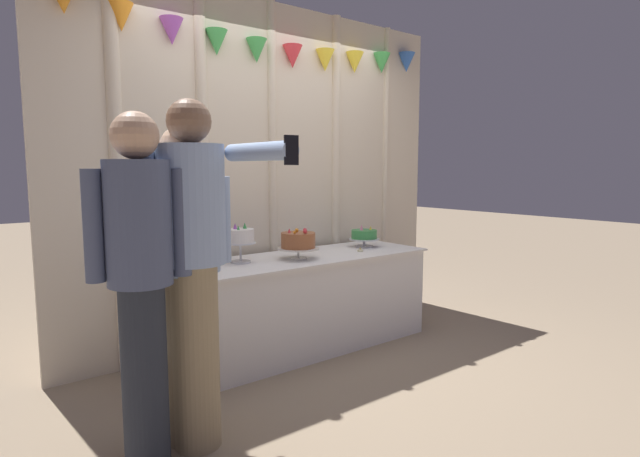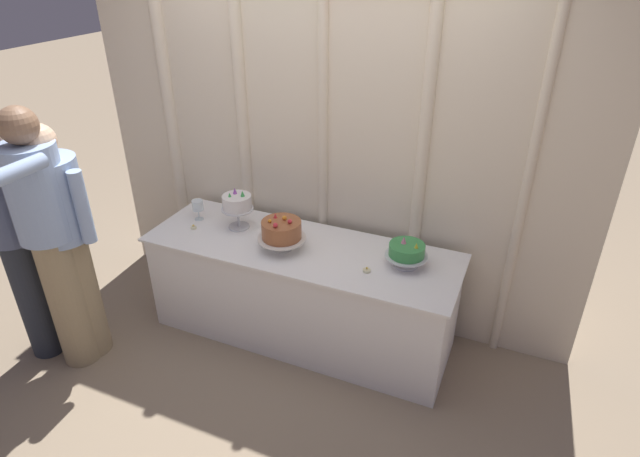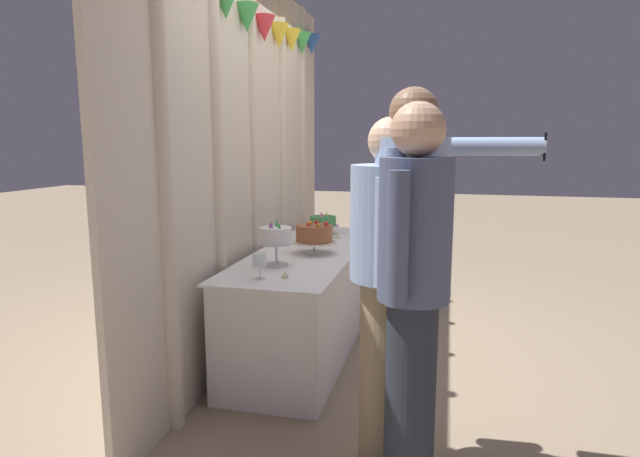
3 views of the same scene
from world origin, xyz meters
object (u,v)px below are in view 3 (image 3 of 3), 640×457
(cake_display_leftmost, at_px, (276,237))
(guest_man_dark_suit, at_px, (413,288))
(cake_table, at_px, (308,298))
(guest_man_pink_jacket, at_px, (388,282))
(cake_display_rightmost, at_px, (323,222))
(cake_display_center, at_px, (314,235))
(guest_girl_blue_dress, at_px, (411,263))
(wine_glass, at_px, (260,260))
(tealight_near_left, at_px, (337,237))
(tealight_far_left, at_px, (285,276))

(cake_display_leftmost, height_order, guest_man_dark_suit, guest_man_dark_suit)
(cake_table, height_order, guest_man_pink_jacket, guest_man_pink_jacket)
(cake_display_rightmost, bearing_deg, cake_display_center, -170.93)
(guest_girl_blue_dress, bearing_deg, wine_glass, 63.91)
(cake_display_center, xyz_separation_m, guest_girl_blue_dress, (-1.18, -0.75, 0.11))
(cake_display_center, distance_m, tealight_near_left, 0.61)
(cake_display_leftmost, distance_m, guest_man_pink_jacket, 1.11)
(cake_display_rightmost, distance_m, guest_man_pink_jacket, 2.13)
(tealight_far_left, xyz_separation_m, guest_man_pink_jacket, (-0.48, -0.65, 0.14))
(guest_man_pink_jacket, bearing_deg, cake_table, 29.53)
(cake_display_rightmost, relative_size, tealight_near_left, 5.53)
(cake_display_leftmost, bearing_deg, wine_glass, -178.30)
(cake_display_rightmost, distance_m, tealight_far_left, 1.50)
(cake_display_center, distance_m, wine_glass, 0.75)
(wine_glass, height_order, guest_girl_blue_dress, guest_girl_blue_dress)
(guest_girl_blue_dress, bearing_deg, cake_table, 32.87)
(guest_man_pink_jacket, bearing_deg, tealight_far_left, 53.32)
(tealight_far_left, bearing_deg, cake_display_leftmost, 27.23)
(wine_glass, relative_size, tealight_far_left, 3.64)
(cake_display_leftmost, relative_size, tealight_far_left, 7.01)
(guest_girl_blue_dress, bearing_deg, cake_display_rightmost, 24.06)
(cake_display_leftmost, xyz_separation_m, guest_girl_blue_dress, (-0.76, -0.90, 0.06))
(tealight_far_left, bearing_deg, wine_glass, 109.16)
(cake_table, bearing_deg, tealight_far_left, -174.66)
(cake_display_leftmost, distance_m, guest_man_dark_suit, 1.39)
(wine_glass, height_order, guest_man_dark_suit, guest_man_dark_suit)
(tealight_far_left, distance_m, guest_man_dark_suit, 1.10)
(guest_girl_blue_dress, bearing_deg, guest_man_pink_jacket, 92.18)
(tealight_far_left, relative_size, guest_man_pink_jacket, 0.03)
(guest_man_dark_suit, bearing_deg, wine_glass, 52.37)
(tealight_far_left, bearing_deg, guest_man_pink_jacket, -126.68)
(wine_glass, bearing_deg, tealight_far_left, -70.84)
(cake_display_leftmost, bearing_deg, tealight_near_left, -10.12)
(cake_display_rightmost, bearing_deg, tealight_far_left, -174.99)
(cake_display_leftmost, height_order, guest_girl_blue_dress, guest_girl_blue_dress)
(tealight_near_left, bearing_deg, cake_display_leftmost, 169.88)
(wine_glass, distance_m, guest_girl_blue_dress, 0.99)
(tealight_far_left, distance_m, guest_girl_blue_dress, 0.92)
(cake_table, bearing_deg, guest_man_dark_suit, -151.11)
(cake_display_leftmost, bearing_deg, guest_man_pink_jacket, -133.94)
(tealight_near_left, xyz_separation_m, guest_man_pink_jacket, (-1.78, -0.62, 0.14))
(cake_table, xyz_separation_m, tealight_near_left, (0.50, -0.11, 0.37))
(guest_man_dark_suit, bearing_deg, cake_display_rightmost, 22.08)
(cake_display_leftmost, height_order, tealight_far_left, cake_display_leftmost)
(cake_display_leftmost, distance_m, cake_display_center, 0.44)
(wine_glass, relative_size, tealight_near_left, 3.12)
(cake_display_rightmost, bearing_deg, guest_man_dark_suit, -157.92)
(cake_display_center, distance_m, cake_display_rightmost, 0.81)
(cake_display_leftmost, height_order, guest_man_pink_jacket, guest_man_pink_jacket)
(cake_display_rightmost, height_order, guest_man_pink_jacket, guest_man_pink_jacket)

